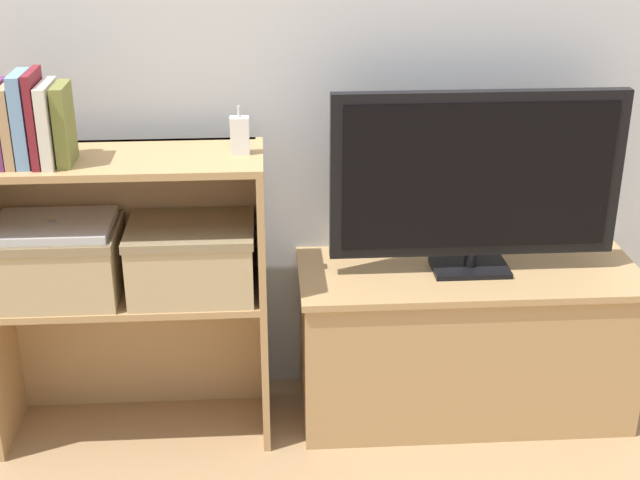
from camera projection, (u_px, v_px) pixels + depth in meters
The scene contains 15 objects.
ground_plane at pixel (323, 449), 2.59m from camera, with size 16.00×16.00×0.00m, color #A37F56.
wall_back at pixel (314, 6), 2.48m from camera, with size 10.00×0.05×2.40m.
tv_stand at pixel (464, 341), 2.69m from camera, with size 1.00×0.39×0.47m.
tv at pixel (476, 178), 2.48m from camera, with size 0.82×0.14×0.53m.
bookshelf_lower_tier at pixel (136, 333), 2.63m from camera, with size 0.78×0.30×0.46m.
bookshelf_upper_tier at pixel (123, 199), 2.46m from camera, with size 0.78×0.30×0.40m.
book_tan at pixel (11, 125), 2.25m from camera, with size 0.02×0.13×0.21m.
book_skyblue at pixel (23, 119), 2.25m from camera, with size 0.03×0.13×0.24m.
book_maroon at pixel (36, 118), 2.25m from camera, with size 0.02×0.14×0.24m.
book_ivory at pixel (49, 124), 2.26m from camera, with size 0.03×0.15×0.21m.
book_olive at pixel (64, 124), 2.26m from camera, with size 0.03×0.12×0.21m.
baby_monitor at pixel (240, 135), 2.35m from camera, with size 0.05×0.03×0.13m.
storage_basket_left at pixel (57, 259), 2.44m from camera, with size 0.35×0.27×0.20m.
storage_basket_right at pixel (192, 255), 2.46m from camera, with size 0.35×0.27×0.20m.
laptop at pixel (52, 225), 2.40m from camera, with size 0.32×0.23×0.02m.
Camera 1 is at (-0.15, -2.13, 1.59)m, focal length 50.00 mm.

